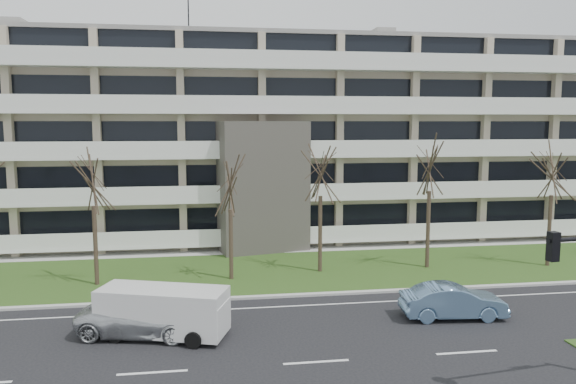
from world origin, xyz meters
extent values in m
plane|color=black|center=(0.00, 0.00, 0.00)|extent=(160.00, 160.00, 0.00)
cube|color=#2F4E1A|center=(0.00, 13.00, 0.03)|extent=(90.00, 10.00, 0.06)
cube|color=#B2B2AD|center=(0.00, 8.00, 0.06)|extent=(90.00, 0.35, 0.12)
cube|color=#B2B2AD|center=(0.00, 18.50, 0.04)|extent=(90.00, 2.00, 0.08)
cube|color=white|center=(0.00, 6.50, 0.01)|extent=(90.00, 0.12, 0.01)
cube|color=#C3B098|center=(0.00, 25.50, 7.50)|extent=(60.00, 12.00, 15.00)
cube|color=gray|center=(0.00, 25.50, 15.15)|extent=(60.50, 12.50, 0.30)
cube|color=#4C4742|center=(0.00, 18.50, 4.50)|extent=(6.39, 3.69, 9.00)
cube|color=black|center=(0.00, 18.30, 2.00)|extent=(4.92, 1.19, 3.50)
cube|color=gray|center=(-18.00, 25.50, 15.90)|extent=(2.00, 2.00, 1.20)
cylinder|color=black|center=(-5.00, 25.50, 17.00)|extent=(0.10, 0.10, 3.50)
cube|color=black|center=(0.00, 19.48, 2.10)|extent=(58.00, 0.10, 1.80)
cube|color=white|center=(0.00, 18.80, 0.60)|extent=(58.00, 1.40, 0.22)
cube|color=white|center=(0.00, 18.15, 1.20)|extent=(58.00, 0.08, 1.00)
cube|color=black|center=(0.00, 19.48, 5.10)|extent=(58.00, 0.10, 1.80)
cube|color=white|center=(0.00, 18.80, 3.60)|extent=(58.00, 1.40, 0.22)
cube|color=white|center=(0.00, 18.15, 4.20)|extent=(58.00, 0.08, 1.00)
cube|color=black|center=(0.00, 19.48, 8.10)|extent=(58.00, 0.10, 1.80)
cube|color=white|center=(0.00, 18.80, 6.60)|extent=(58.00, 1.40, 0.22)
cube|color=white|center=(0.00, 18.15, 7.20)|extent=(58.00, 0.08, 1.00)
cube|color=black|center=(0.00, 19.48, 11.10)|extent=(58.00, 0.10, 1.80)
cube|color=white|center=(0.00, 18.80, 9.60)|extent=(58.00, 1.40, 0.22)
cube|color=white|center=(0.00, 18.15, 10.20)|extent=(58.00, 0.08, 1.00)
cube|color=black|center=(0.00, 19.48, 14.10)|extent=(58.00, 0.10, 1.80)
cube|color=white|center=(0.00, 18.80, 12.60)|extent=(58.00, 1.40, 0.22)
cube|color=white|center=(0.00, 18.15, 13.20)|extent=(58.00, 0.08, 1.00)
imported|color=#B9BCC1|center=(-6.67, 3.83, 0.75)|extent=(5.84, 3.62, 1.51)
imported|color=#6B91BA|center=(7.16, 3.79, 0.78)|extent=(4.86, 2.06, 1.56)
cube|color=silver|center=(-5.84, 3.47, 1.13)|extent=(5.66, 3.56, 1.87)
cube|color=black|center=(-5.84, 3.47, 1.67)|extent=(5.24, 3.29, 0.69)
cube|color=silver|center=(-3.47, 2.66, 0.98)|extent=(0.92, 1.88, 1.18)
cylinder|color=black|center=(-7.74, 3.07, 0.34)|extent=(0.73, 0.45, 0.69)
cylinder|color=black|center=(-7.11, 4.93, 0.34)|extent=(0.73, 0.45, 0.69)
cylinder|color=black|center=(-4.57, 2.00, 0.34)|extent=(0.73, 0.45, 0.69)
cylinder|color=black|center=(-3.94, 3.86, 0.34)|extent=(0.73, 0.45, 0.69)
cube|color=black|center=(6.57, -4.16, 5.13)|extent=(0.33, 0.33, 0.92)
sphere|color=red|center=(6.57, -4.16, 5.43)|extent=(0.18, 0.18, 0.18)
sphere|color=orange|center=(6.57, -4.16, 5.13)|extent=(0.18, 0.18, 0.18)
sphere|color=green|center=(6.57, -4.16, 4.84)|extent=(0.18, 0.18, 0.18)
cylinder|color=#382B21|center=(-9.98, 11.59, 2.21)|extent=(0.24, 0.24, 4.43)
cylinder|color=#382B21|center=(-2.59, 11.62, 2.03)|extent=(0.24, 0.24, 4.05)
cylinder|color=#382B21|center=(2.74, 12.47, 2.30)|extent=(0.24, 0.24, 4.60)
cylinder|color=#382B21|center=(9.48, 12.44, 2.39)|extent=(0.24, 0.24, 4.78)
cylinder|color=#382B21|center=(17.06, 11.68, 2.24)|extent=(0.24, 0.24, 4.48)
camera|label=1|loc=(-4.03, -19.69, 8.94)|focal=35.00mm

